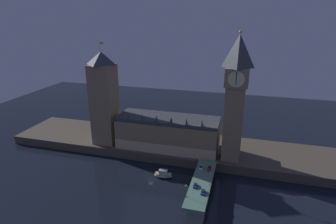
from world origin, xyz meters
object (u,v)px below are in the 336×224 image
Objects in this scene: clock_tower at (235,95)px; car_southbound_trail at (209,168)px; victoria_tower at (104,98)px; car_northbound_lead at (201,168)px; car_southbound_lead at (203,192)px; car_northbound_trail at (195,185)px; pedestrian_mid_walk at (210,184)px; street_lamp_far at (197,160)px; street_lamp_near at (186,189)px; boat_upstream at (163,175)px.

clock_tower reaches higher than car_southbound_trail.
car_northbound_lead is at bearing -17.11° from victoria_tower.
car_southbound_lead is at bearing -103.79° from clock_tower.
car_northbound_trail is at bearing -90.00° from car_northbound_lead.
car_southbound_lead is 7.55m from pedestrian_mid_walk.
clock_tower is 11.54× the size of street_lamp_far.
car_northbound_lead is 27.81m from street_lamp_near.
street_lamp_near is at bearing -127.71° from pedestrian_mid_walk.
car_northbound_lead is 0.94× the size of car_northbound_trail.
street_lamp_near is at bearing -95.57° from car_northbound_lead.
car_southbound_trail is at bearing 98.21° from pedestrian_mid_walk.
pedestrian_mid_walk reaches higher than car_northbound_trail.
victoria_tower is (-83.40, 2.03, -9.05)m from clock_tower.
street_lamp_near is at bearing -90.00° from street_lamp_far.
pedestrian_mid_walk reaches higher than car_southbound_trail.
clock_tower is 43.24m from car_southbound_trail.
car_southbound_lead is at bearing -73.44° from street_lamp_far.
street_lamp_far is (65.99, -19.16, -25.36)m from victoria_tower.
clock_tower reaches higher than street_lamp_far.
pedestrian_mid_walk is (2.28, 7.20, 0.27)m from car_southbound_lead.
car_southbound_lead is at bearing -90.00° from car_southbound_trail.
car_northbound_lead is at bearing -127.64° from clock_tower.
victoria_tower is 63.82m from boat_upstream.
car_southbound_lead is at bearing -43.53° from car_northbound_trail.
victoria_tower is at bearing 154.32° from pedestrian_mid_walk.
car_northbound_trail reaches higher than car_southbound_lead.
car_southbound_trail is at bearing -15.65° from victoria_tower.
street_lamp_far is 0.60× the size of boat_upstream.
victoria_tower reaches higher than car_northbound_trail.
car_southbound_trail is 0.42× the size of boat_upstream.
clock_tower is 19.65× the size of car_northbound_lead.
clock_tower is 83.91m from victoria_tower.
pedestrian_mid_walk is 0.17× the size of boat_upstream.
car_northbound_trail is at bearing 136.47° from car_southbound_lead.
street_lamp_near is (-7.23, -28.09, 3.41)m from car_southbound_trail.
clock_tower is 42.19m from street_lamp_far.
victoria_tower is 77.38m from car_northbound_lead.
car_southbound_lead is 22.99m from car_southbound_trail.
clock_tower is at bearing 77.01° from pedestrian_mid_walk.
car_southbound_trail reaches higher than car_southbound_lead.
car_northbound_trail is at bearing -103.72° from car_southbound_trail.
street_lamp_near reaches higher than car_northbound_trail.
car_southbound_trail is at bearing 9.59° from boat_upstream.
clock_tower is 51.42m from pedestrian_mid_walk.
clock_tower is 18.39× the size of car_northbound_trail.
pedestrian_mid_walk is 30.75m from boat_upstream.
car_southbound_lead is 32.20m from boat_upstream.
clock_tower is 57.01m from car_southbound_lead.
street_lamp_far reaches higher than car_southbound_trail.
street_lamp_near is (-9.51, -12.30, 3.18)m from pedestrian_mid_walk.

